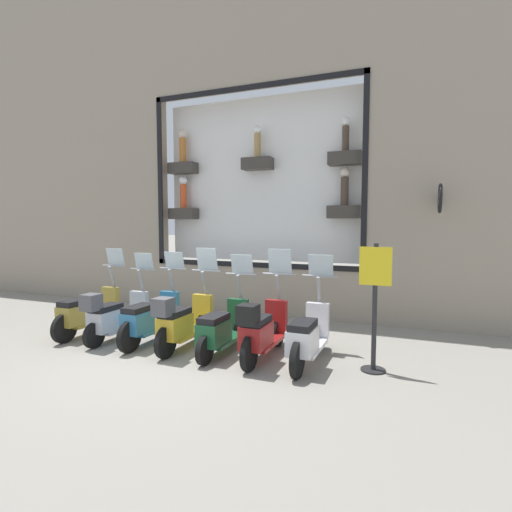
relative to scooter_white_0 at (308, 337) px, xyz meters
name	(u,v)px	position (x,y,z in m)	size (l,w,h in m)	color
ground_plane	(171,358)	(-0.53, 2.10, -0.44)	(120.00, 120.00, 0.00)	gray
building_facade	(255,122)	(3.07, 2.10, 4.09)	(1.20, 36.00, 8.91)	gray
scooter_white_0	(308,337)	(0.00, 0.00, 0.00)	(1.81, 0.61, 1.63)	black
scooter_red_1	(262,330)	(-0.06, 0.73, 0.04)	(1.80, 0.60, 1.71)	black
scooter_green_2	(222,329)	(-0.01, 1.45, -0.02)	(1.79, 0.60, 1.59)	black
scooter_yellow_3	(182,322)	(-0.06, 2.18, 0.04)	(1.80, 0.61, 1.69)	black
scooter_teal_4	(149,319)	(0.00, 2.90, 0.00)	(1.81, 0.60, 1.60)	black
scooter_silver_5	(114,316)	(-0.07, 3.63, 0.02)	(1.79, 0.60, 1.56)	black
scooter_olive_6	(87,313)	(0.00, 4.35, 0.00)	(1.81, 0.61, 1.63)	black
shop_sign_post	(375,302)	(0.12, -0.95, 0.58)	(0.36, 0.45, 1.87)	#232326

